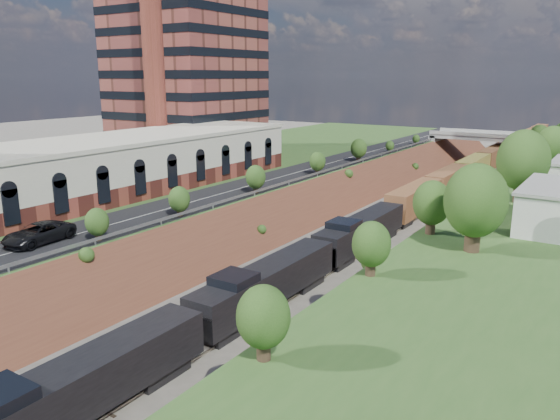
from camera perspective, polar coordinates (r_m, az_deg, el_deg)
The scene contains 15 objects.
platform_left at distance 91.27m, azimuth -9.30°, elevation 2.88°, with size 44.00×180.00×5.00m, color #355B25.
embankment_left at distance 79.06m, azimuth 2.72°, elevation -0.52°, with size 7.07×180.00×7.07m, color brown.
embankment_right at distance 71.04m, azimuth 18.26°, elevation -2.88°, with size 7.07×180.00×7.07m, color brown.
rail_left_track at distance 75.32m, azimuth 8.25°, elevation -1.31°, with size 1.58×180.00×0.18m, color gray.
rail_right_track at distance 73.41m, azimuth 11.93°, elevation -1.87°, with size 1.58×180.00×0.18m, color gray.
road at distance 80.27m, azimuth -0.02°, elevation 3.41°, with size 8.00×180.00×0.10m, color black.
guardrail at distance 77.90m, azimuth 2.44°, elevation 3.45°, with size 0.10×171.00×0.70m.
commercial_building at distance 71.76m, azimuth -18.30°, elevation 4.26°, with size 14.30×62.30×7.00m.
highrise_tower at distance 106.76m, azimuth -10.08°, elevation 20.81°, with size 22.00×22.00×53.90m.
smokestack at distance 89.01m, azimuth -13.19°, elevation 16.99°, with size 3.20×3.20×40.00m, color brown.
overpass at distance 131.99m, azimuth 20.83°, elevation 6.58°, with size 24.50×8.30×7.40m.
tree_right_large at distance 48.53m, azimuth 19.77°, elevation 0.86°, with size 5.25×5.25×7.61m.
tree_left_crest at distance 48.82m, azimuth -22.45°, elevation -2.15°, with size 2.45×2.45×3.55m.
freight_train at distance 109.08m, azimuth 19.38°, elevation 4.12°, with size 3.04×187.41×4.55m.
suv at distance 53.05m, azimuth -23.92°, elevation -2.24°, with size 2.98×6.47×1.80m, color black.
Camera 1 is at (27.36, -6.29, 19.63)m, focal length 35.00 mm.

